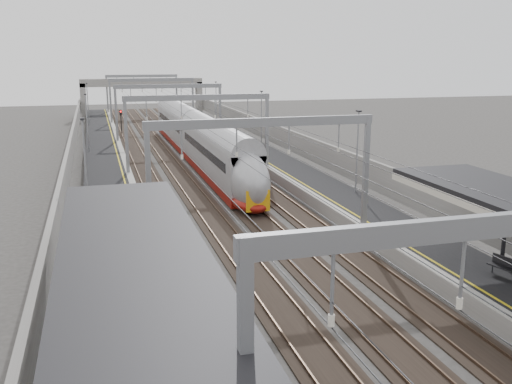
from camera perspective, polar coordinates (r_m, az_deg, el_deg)
platform_left at (r=53.81m, az=-14.63°, el=1.88°), size 4.00×120.00×1.00m
platform_right at (r=56.39m, az=1.84°, el=2.83°), size 4.00×120.00×1.00m
tracks at (r=54.62m, az=-6.19°, el=1.93°), size 11.40×140.00×0.20m
overhead_line at (r=60.26m, az=-7.43°, el=8.82°), size 13.00×140.00×6.60m
canopy_left at (r=12.27m, az=-10.35°, el=-14.88°), size 4.40×30.00×4.24m
overbridge at (r=108.31m, az=-11.31°, el=10.23°), size 22.00×2.20×6.90m
wall_left at (r=53.66m, az=-18.12°, el=2.82°), size 0.30×120.00×3.20m
wall_right at (r=57.24m, az=4.91°, el=4.06°), size 0.30×120.00×3.20m
train at (r=60.07m, az=-5.76°, el=4.93°), size 2.65×48.38×4.20m
bench at (r=28.65m, az=23.83°, el=-6.76°), size 0.88×1.78×0.89m
signal_green at (r=83.54m, az=-13.36°, el=7.26°), size 0.32×0.32×3.48m
signal_red_near at (r=79.75m, az=-7.11°, el=7.24°), size 0.32×0.32×3.48m
signal_red_far at (r=80.41m, az=-5.59°, el=7.33°), size 0.32×0.32×3.48m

